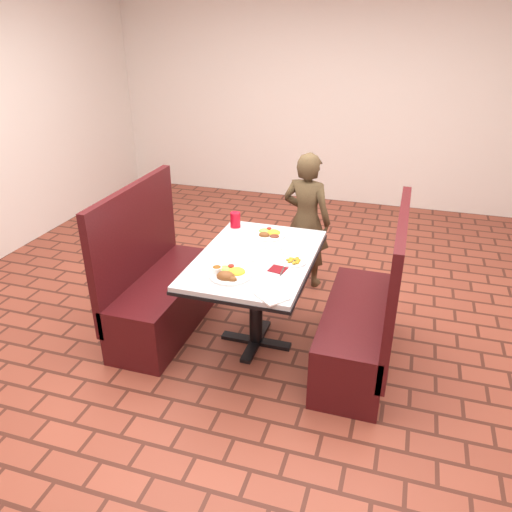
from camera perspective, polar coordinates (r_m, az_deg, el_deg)
name	(u,v)px	position (r m, az deg, el deg)	size (l,w,h in m)	color
room	(256,86)	(3.23, 0.00, 18.90)	(7.00, 7.04, 2.82)	#9C4733
dining_table	(256,268)	(3.60, 0.00, -1.38)	(0.81, 1.21, 0.75)	silver
booth_bench_left	(160,291)	(4.04, -10.89, -3.90)	(0.47, 1.20, 1.17)	#491013
booth_bench_right	(363,324)	(3.64, 12.18, -7.61)	(0.47, 1.20, 1.17)	#491013
diner_person	(306,221)	(4.54, 5.78, 4.06)	(0.46, 0.30, 1.25)	brown
near_dinner_plate	(229,272)	(3.28, -3.08, -1.85)	(0.28, 0.28, 0.09)	white
far_dinner_plate	(269,233)	(3.89, 1.55, 2.67)	(0.26, 0.26, 0.07)	white
plantain_plate	(294,261)	(3.47, 4.40, -0.63)	(0.16, 0.16, 0.03)	white
maroon_napkin	(278,269)	(3.37, 2.51, -1.53)	(0.11, 0.11, 0.00)	maroon
spoon_utensil	(282,271)	(3.34, 3.01, -1.76)	(0.01, 0.13, 0.00)	silver
red_tumbler	(235,220)	(4.04, -2.37, 4.15)	(0.08, 0.08, 0.12)	red
paper_napkin	(271,296)	(3.06, 1.68, -4.54)	(0.20, 0.15, 0.01)	white
knife_utensil	(224,273)	(3.30, -3.62, -2.01)	(0.01, 0.19, 0.00)	silver
fork_utensil	(223,278)	(3.25, -3.74, -2.55)	(0.01, 0.16, 0.00)	silver
lettuce_shreds	(264,253)	(3.60, 0.89, 0.33)	(0.28, 0.32, 0.00)	#94C34E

